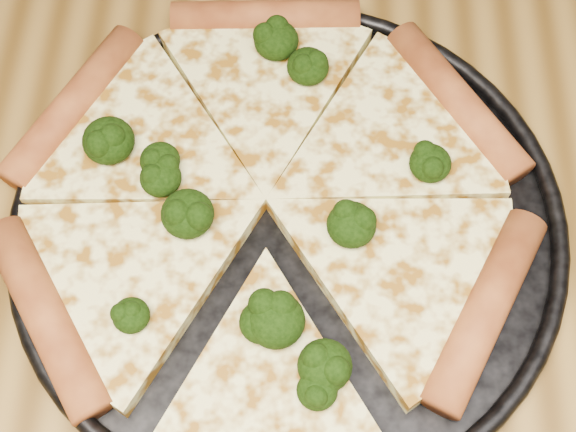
{
  "coord_description": "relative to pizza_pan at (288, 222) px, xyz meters",
  "views": [
    {
      "loc": [
        -0.01,
        -0.11,
        1.22
      ],
      "look_at": [
        -0.02,
        0.13,
        0.77
      ],
      "focal_mm": 49.94,
      "sensor_mm": 36.0,
      "label": 1
    }
  ],
  "objects": [
    {
      "name": "pizza_pan",
      "position": [
        0.0,
        0.0,
        0.0
      ],
      "size": [
        0.36,
        0.36,
        0.02
      ],
      "color": "black",
      "rests_on": "dining_table"
    },
    {
      "name": "pizza",
      "position": [
        -0.01,
        0.0,
        0.01
      ],
      "size": [
        0.36,
        0.37,
        0.03
      ],
      "rotation": [
        0.0,
        0.0,
        0.05
      ],
      "color": "#FFF59C",
      "rests_on": "pizza_pan"
    },
    {
      "name": "broccoli_florets",
      "position": [
        -0.02,
        -0.0,
        0.02
      ],
      "size": [
        0.24,
        0.27,
        0.03
      ],
      "color": "black",
      "rests_on": "pizza"
    }
  ]
}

